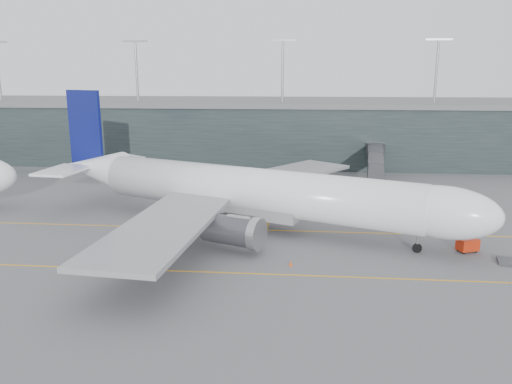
{
  "coord_description": "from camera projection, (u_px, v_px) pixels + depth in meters",
  "views": [
    {
      "loc": [
        9.64,
        -71.84,
        21.85
      ],
      "look_at": [
        3.49,
        -4.0,
        5.57
      ],
      "focal_mm": 35.0,
      "sensor_mm": 36.0,
      "label": 1
    }
  ],
  "objects": [
    {
      "name": "ground",
      "position": [
        235.0,
        221.0,
        75.51
      ],
      "size": [
        320.0,
        320.0,
        0.0
      ],
      "primitive_type": "plane",
      "color": "#56555A",
      "rests_on": "ground"
    },
    {
      "name": "taxiline_a",
      "position": [
        232.0,
        229.0,
        71.64
      ],
      "size": [
        160.0,
        0.25,
        0.02
      ],
      "primitive_type": "cube",
      "color": "orange",
      "rests_on": "ground"
    },
    {
      "name": "taxiline_b",
      "position": [
        212.0,
        272.0,
        56.14
      ],
      "size": [
        160.0,
        0.25,
        0.02
      ],
      "primitive_type": "cube",
      "color": "orange",
      "rests_on": "ground"
    },
    {
      "name": "taxiline_lead_main",
      "position": [
        275.0,
        191.0,
        94.44
      ],
      "size": [
        0.25,
        60.0,
        0.02
      ],
      "primitive_type": "cube",
      "color": "orange",
      "rests_on": "ground"
    },
    {
      "name": "terminal",
      "position": [
        264.0,
        129.0,
        129.92
      ],
      "size": [
        240.0,
        36.0,
        29.0
      ],
      "color": "#1D2728",
      "rests_on": "ground"
    },
    {
      "name": "main_aircraft",
      "position": [
        250.0,
        191.0,
        71.35
      ],
      "size": [
        65.66,
        60.67,
        19.16
      ],
      "rotation": [
        0.0,
        0.0,
        -0.37
      ],
      "color": "white",
      "rests_on": "ground"
    },
    {
      "name": "jet_bridge",
      "position": [
        371.0,
        163.0,
        95.36
      ],
      "size": [
        9.26,
        44.4,
        6.69
      ],
      "rotation": [
        0.0,
        0.0,
        -0.14
      ],
      "color": "#27272B",
      "rests_on": "ground"
    },
    {
      "name": "gse_cart",
      "position": [
        468.0,
        245.0,
        62.41
      ],
      "size": [
        2.87,
        2.37,
        1.68
      ],
      "rotation": [
        0.0,
        0.0,
        0.38
      ],
      "color": "#B1250C",
      "rests_on": "ground"
    },
    {
      "name": "uld_a",
      "position": [
        217.0,
        199.0,
        84.66
      ],
      "size": [
        2.25,
        1.83,
        1.99
      ],
      "rotation": [
        0.0,
        0.0,
        0.04
      ],
      "color": "#3D3C41",
      "rests_on": "ground"
    },
    {
      "name": "uld_b",
      "position": [
        237.0,
        198.0,
        85.74
      ],
      "size": [
        2.3,
        2.1,
        1.7
      ],
      "rotation": [
        0.0,
        0.0,
        0.4
      ],
      "color": "#3D3C41",
      "rests_on": "ground"
    },
    {
      "name": "uld_c",
      "position": [
        234.0,
        198.0,
        85.47
      ],
      "size": [
        2.4,
        2.05,
        1.93
      ],
      "rotation": [
        0.0,
        0.0,
        -0.18
      ],
      "color": "#3D3C41",
      "rests_on": "ground"
    },
    {
      "name": "cone_nose",
      "position": [
        475.0,
        240.0,
        65.91
      ],
      "size": [
        0.43,
        0.43,
        0.69
      ],
      "primitive_type": "cone",
      "color": "orange",
      "rests_on": "ground"
    },
    {
      "name": "cone_wing_stbd",
      "position": [
        291.0,
        263.0,
        57.9
      ],
      "size": [
        0.39,
        0.39,
        0.63
      ],
      "primitive_type": "cone",
      "color": "#F44E0D",
      "rests_on": "ground"
    },
    {
      "name": "cone_wing_port",
      "position": [
        286.0,
        202.0,
        85.13
      ],
      "size": [
        0.46,
        0.46,
        0.74
      ],
      "primitive_type": "cone",
      "color": "#DC4B0C",
      "rests_on": "ground"
    },
    {
      "name": "cone_tail",
      "position": [
        167.0,
        242.0,
        64.82
      ],
      "size": [
        0.49,
        0.49,
        0.79
      ],
      "primitive_type": "cone",
      "color": "#D3490B",
      "rests_on": "ground"
    }
  ]
}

